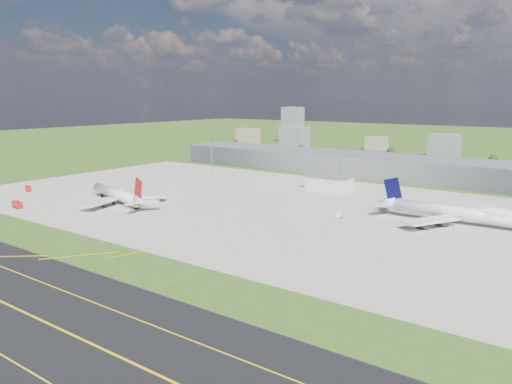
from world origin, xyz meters
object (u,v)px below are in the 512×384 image
Objects in this scene: airliner_red_twin at (118,195)px; crash_tender at (28,189)px; tug_yellow at (137,207)px; fire_truck at (17,205)px; airliner_blue_quad at (459,213)px; van_white_far at (417,221)px; van_white_near at (339,215)px.

airliner_red_twin is 9.09× the size of crash_tender.
tug_yellow is (17.99, -2.88, -3.79)m from airliner_red_twin.
airliner_blue_quad is at bearing 35.02° from fire_truck.
van_white_far is (217.15, 61.63, -0.44)m from crash_tender.
crash_tender reaches higher than van_white_far.
crash_tender is 90.86m from tug_yellow.
fire_truck is 62.60m from tug_yellow.
airliner_red_twin is 171.53m from airliner_blue_quad.
van_white_near is (-49.00, -21.38, -3.97)m from airliner_blue_quad.
van_white_near is at bearing 3.75° from tug_yellow.
crash_tender reaches higher than tug_yellow.
airliner_red_twin is 13.17× the size of van_white_far.
airliner_blue_quad is 9.31× the size of fire_truck.
airliner_blue_quad reaches higher than crash_tender.
van_white_near is (183.38, 50.92, -0.38)m from crash_tender.
crash_tender is 1.30× the size of van_white_near.
fire_truck is (-193.70, -100.21, -3.58)m from airliner_blue_quad.
airliner_red_twin is 50.92m from fire_truck.
van_white_near is at bearing -157.67° from airliner_blue_quad.
tug_yellow is at bearing -162.00° from van_white_far.
tug_yellow is at bearing 27.25° from crash_tender.
crash_tender is at bearing 162.95° from tug_yellow.
airliner_blue_quad is at bearing -80.32° from van_white_near.
crash_tender is at bearing 151.86° from fire_truck.
crash_tender is at bearing -163.97° from airliner_blue_quad.
airliner_blue_quad is at bearing 40.06° from crash_tender.
tug_yellow is (51.90, 35.00, -0.81)m from fire_truck.
fire_truck is (-33.90, -37.87, -2.98)m from airliner_red_twin.
van_white_far is at bearing 38.62° from crash_tender.
airliner_blue_quad is 13.62× the size of van_white_near.
fire_truck is at bearing -153.90° from airliner_blue_quad.
van_white_far is at bearing 34.31° from fire_truck.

